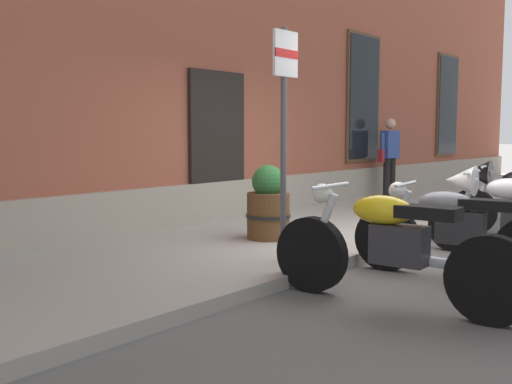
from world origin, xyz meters
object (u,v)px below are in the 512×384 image
at_px(motorcycle_grey_naked, 454,230).
at_px(barrel_planter, 268,206).
at_px(motorcycle_yellow_naked, 391,247).
at_px(motorcycle_white_sport, 511,208).
at_px(pedestrian_blue_top, 390,153).
at_px(parking_sign, 284,112).

distance_m(motorcycle_grey_naked, barrel_planter, 2.30).
relative_size(motorcycle_yellow_naked, motorcycle_white_sport, 1.09).
xyz_separation_m(motorcycle_grey_naked, barrel_planter, (-0.01, 2.30, 0.05)).
xyz_separation_m(pedestrian_blue_top, parking_sign, (-6.19, -2.07, 0.62)).
xyz_separation_m(pedestrian_blue_top, barrel_planter, (-5.28, -1.13, -0.48)).
distance_m(motorcycle_yellow_naked, pedestrian_blue_top, 7.36).
distance_m(motorcycle_white_sport, pedestrian_blue_top, 5.29).
relative_size(motorcycle_grey_naked, motorcycle_white_sport, 0.99).
height_order(motorcycle_yellow_naked, barrel_planter, barrel_planter).
xyz_separation_m(motorcycle_white_sport, parking_sign, (-2.29, 1.48, 1.05)).
bearing_deg(motorcycle_grey_naked, barrel_planter, 90.15).
bearing_deg(motorcycle_grey_naked, motorcycle_white_sport, -4.84).
bearing_deg(parking_sign, motorcycle_yellow_naked, -103.25).
bearing_deg(parking_sign, motorcycle_white_sport, -32.90).
bearing_deg(parking_sign, barrel_planter, 45.79).
distance_m(parking_sign, barrel_planter, 1.70).
bearing_deg(motorcycle_grey_naked, motorcycle_yellow_naked, 178.71).
distance_m(pedestrian_blue_top, parking_sign, 6.55).
distance_m(motorcycle_yellow_naked, motorcycle_grey_naked, 1.23).
bearing_deg(motorcycle_yellow_naked, parking_sign, 76.75).
bearing_deg(motorcycle_yellow_naked, motorcycle_grey_naked, -1.29).
xyz_separation_m(motorcycle_yellow_naked, motorcycle_white_sport, (2.61, -0.14, 0.08)).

